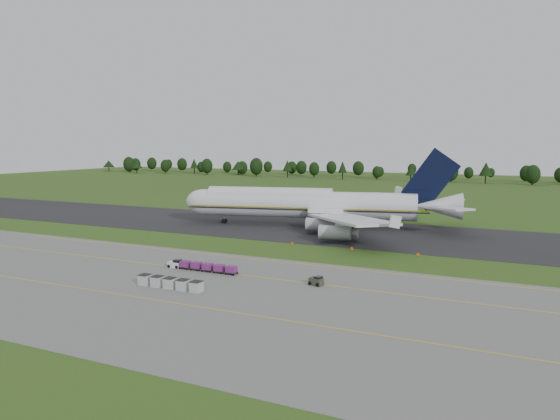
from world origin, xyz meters
The scene contains 10 objects.
ground centered at (0.00, 0.00, 0.00)m, with size 600.00×600.00×0.00m, color #2E4C16.
apron centered at (0.00, -34.00, 0.03)m, with size 300.00×52.00×0.06m, color slate.
taxiway centered at (0.00, 28.00, 0.04)m, with size 300.00×40.00×0.08m, color black.
apron_markings centered at (0.00, -26.98, 0.06)m, with size 300.00×30.20×0.01m.
tree_line centered at (-7.42, 219.51, 6.27)m, with size 523.52×23.04×11.68m.
aircraft centered at (-6.84, 32.97, 5.94)m, with size 74.26×70.36×20.82m.
baggage_train centered at (-4.22, -22.44, 0.82)m, with size 13.77×1.46×1.40m.
utility_cart centered at (17.36, -22.68, 0.62)m, with size 2.35×1.75×1.16m.
uld_row centered at (-1.89, -34.10, 0.89)m, with size 11.26×1.66×1.64m.
edge_markers centered at (13.40, 6.51, 0.27)m, with size 27.58×0.30×0.60m.
Camera 1 is at (48.39, -99.30, 22.01)m, focal length 35.00 mm.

